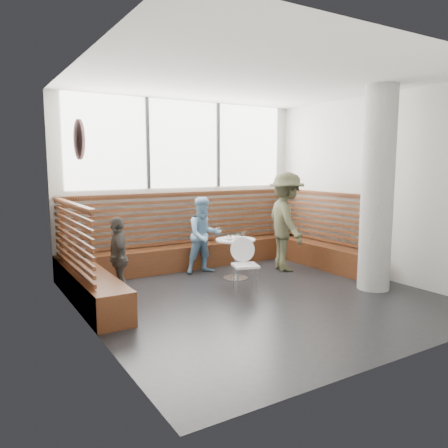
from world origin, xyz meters
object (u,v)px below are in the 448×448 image
adult_man (286,222)px  child_back (204,235)px  cafe_chair (243,260)px  cafe_table (236,250)px  child_left (118,257)px  concrete_column (377,190)px

adult_man → child_back: (-1.42, 0.61, -0.22)m
cafe_chair → child_back: 1.32m
cafe_table → cafe_chair: (-0.26, -0.63, -0.02)m
child_back → child_left: size_ratio=1.15×
concrete_column → child_back: bearing=128.0°
cafe_table → child_left: child_left is taller
child_left → child_back: bearing=121.7°
concrete_column → adult_man: (-0.41, 1.73, -0.67)m
child_back → child_left: bearing=-157.2°
concrete_column → cafe_chair: concrete_column is taller
adult_man → cafe_table: bearing=111.0°
adult_man → child_left: size_ratio=1.51×
cafe_table → child_back: 0.75m
child_back → child_left: child_back is taller
cafe_table → adult_man: 1.24m
adult_man → cafe_chair: bearing=133.8°
cafe_table → child_back: (-0.26, 0.67, 0.20)m
concrete_column → adult_man: 1.90m
cafe_chair → child_back: size_ratio=0.59×
concrete_column → adult_man: size_ratio=1.72×
cafe_table → child_back: size_ratio=0.50×
concrete_column → cafe_table: size_ratio=4.51×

